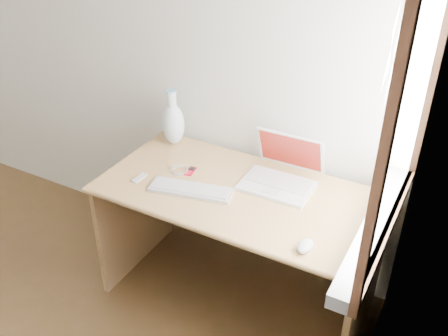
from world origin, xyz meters
The scene contains 10 objects.
back_wall centered at (0.00, 1.75, 1.30)m, with size 3.50×0.04×2.60m, color white.
window centered at (1.72, 1.30, 1.28)m, with size 0.11×0.99×1.10m.
desk centered at (1.03, 1.46, 0.50)m, with size 1.33×0.67×0.71m.
laptop centered at (1.18, 1.54, 0.76)m, with size 0.34×0.28×0.23m.
external_keyboard centered at (0.83, 1.26, 0.72)m, with size 0.41×0.21×0.02m.
mouse centered at (1.46, 1.13, 0.72)m, with size 0.06×0.10×0.03m, color white.
ipod centered at (0.74, 1.41, 0.71)m, with size 0.05×0.09×0.01m.
cable_coil centered at (0.69, 1.40, 0.71)m, with size 0.10×0.10×0.01m, color silver.
remote centered at (0.55, 1.24, 0.71)m, with size 0.03×0.09×0.01m, color silver.
vase centered at (0.50, 1.63, 0.83)m, with size 0.12×0.12×0.31m.
Camera 1 is at (1.91, -0.38, 2.03)m, focal length 40.00 mm.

